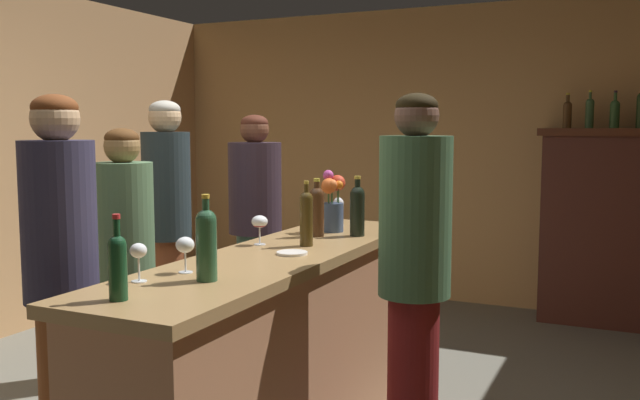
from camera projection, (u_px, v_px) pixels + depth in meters
wall_back at (414, 155)px, 6.43m from camera, size 4.92×0.12×2.66m
bar_counter at (278, 356)px, 3.27m from camera, size 0.59×2.38×1.01m
display_cabinet at (610, 223)px, 5.50m from camera, size 1.11×0.40×1.58m
wine_bottle_pinot at (306, 216)px, 3.37m from camera, size 0.07×0.07×0.32m
wine_bottle_merlot at (118, 264)px, 2.31m from camera, size 0.06×0.06×0.29m
wine_bottle_malbec at (357, 208)px, 3.68m from camera, size 0.08×0.08×0.32m
wine_bottle_syrah at (317, 209)px, 3.67m from camera, size 0.08×0.08×0.31m
wine_bottle_riesling at (206, 241)px, 2.60m from camera, size 0.08×0.08×0.33m
wine_glass_front at (260, 223)px, 3.41m from camera, size 0.08×0.08×0.15m
wine_glass_mid at (138, 253)px, 2.59m from camera, size 0.06×0.06×0.15m
wine_glass_rear at (338, 206)px, 4.08m from camera, size 0.07×0.07×0.17m
wine_glass_spare at (185, 246)px, 2.75m from camera, size 0.07×0.07×0.15m
flower_arrangement at (333, 201)px, 3.83m from camera, size 0.12×0.16×0.34m
cheese_plate at (292, 253)px, 3.16m from camera, size 0.14×0.14×0.01m
display_bottle_left at (567, 113)px, 5.55m from camera, size 0.07×0.07×0.28m
display_bottle_midleft at (590, 112)px, 5.48m from camera, size 0.07×0.07×0.30m
display_bottle_center at (615, 112)px, 5.41m from camera, size 0.07×0.07×0.29m
patron_in_grey at (126, 262)px, 3.65m from camera, size 0.31×0.31×1.58m
patron_in_navy at (255, 224)px, 4.80m from camera, size 0.37×0.37×1.67m
patron_near_entrance at (167, 220)px, 4.45m from camera, size 0.31×0.31×1.76m
patron_by_cabinet at (61, 275)px, 2.91m from camera, size 0.31×0.31×1.73m
bartender at (414, 274)px, 2.95m from camera, size 0.31×0.31×1.73m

